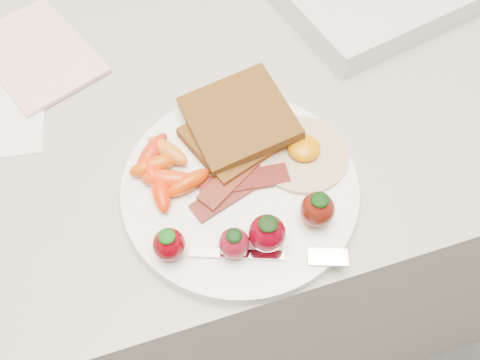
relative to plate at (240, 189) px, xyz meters
name	(u,v)px	position (x,y,z in m)	size (l,w,h in m)	color
counter	(220,235)	(0.01, 0.17, -0.46)	(2.00, 0.60, 0.90)	gray
plate	(240,189)	(0.00, 0.00, 0.00)	(0.27, 0.27, 0.02)	white
toast_lower	(232,138)	(0.01, 0.06, 0.02)	(0.09, 0.09, 0.01)	#3E1F0A
toast_upper	(239,118)	(0.02, 0.08, 0.03)	(0.12, 0.12, 0.01)	#3E1B05
fried_egg	(303,153)	(0.08, 0.02, 0.01)	(0.14, 0.14, 0.02)	beige
bacon_strips	(237,182)	(0.00, 0.00, 0.01)	(0.12, 0.08, 0.01)	#320903
baby_carrots	(163,170)	(-0.08, 0.04, 0.02)	(0.09, 0.11, 0.02)	#C64404
strawberries	(255,230)	(-0.01, -0.07, 0.03)	(0.19, 0.06, 0.05)	#5D0007
fork	(278,255)	(0.01, -0.10, 0.01)	(0.16, 0.07, 0.00)	silver
notepad	(37,54)	(-0.20, 0.29, 0.00)	(0.12, 0.18, 0.01)	beige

